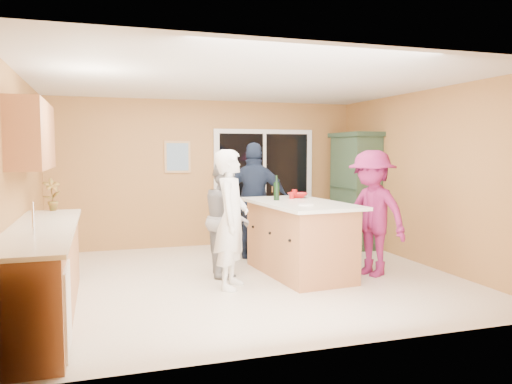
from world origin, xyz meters
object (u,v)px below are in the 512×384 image
object	(u,v)px
woman_grey	(226,218)
kitchen_island	(299,240)
woman_navy	(255,201)
green_hutch	(355,191)
woman_white	(232,219)
woman_magenta	(372,213)

from	to	relation	value
woman_grey	kitchen_island	bearing A→B (deg)	-100.45
kitchen_island	woman_navy	distance (m)	1.30
green_hutch	woman_grey	size ratio (longest dim) A/B	1.29
green_hutch	woman_navy	world-z (taller)	green_hutch
woman_white	woman_grey	size ratio (longest dim) A/B	1.09
woman_white	woman_navy	world-z (taller)	woman_navy
woman_white	woman_navy	bearing A→B (deg)	0.07
woman_grey	woman_navy	distance (m)	1.11
kitchen_island	green_hutch	bearing A→B (deg)	38.07
woman_navy	woman_magenta	world-z (taller)	woman_navy
woman_white	woman_magenta	xyz separation A→B (m)	(1.99, 0.05, -0.00)
woman_white	woman_navy	distance (m)	1.76
green_hutch	woman_grey	bearing A→B (deg)	-154.05
woman_magenta	kitchen_island	bearing A→B (deg)	-131.28
woman_white	woman_grey	distance (m)	0.71
woman_grey	woman_magenta	distance (m)	1.99
kitchen_island	woman_grey	bearing A→B (deg)	156.81
woman_white	woman_grey	world-z (taller)	woman_white
green_hutch	woman_navy	distance (m)	2.07
woman_navy	woman_magenta	bearing A→B (deg)	147.75
green_hutch	woman_grey	world-z (taller)	green_hutch
woman_navy	green_hutch	bearing A→B (deg)	-148.10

